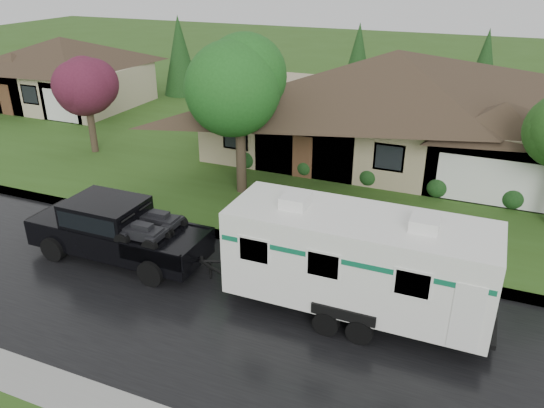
# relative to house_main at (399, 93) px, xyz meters

# --- Properties ---
(ground) EXTENTS (140.00, 140.00, 0.00)m
(ground) POSITION_rel_house_main_xyz_m (-2.29, -13.84, -3.59)
(ground) COLOR #2E5119
(ground) RESTS_ON ground
(road) EXTENTS (140.00, 8.00, 0.01)m
(road) POSITION_rel_house_main_xyz_m (-2.29, -15.84, -3.59)
(road) COLOR black
(road) RESTS_ON ground
(curb) EXTENTS (140.00, 0.50, 0.15)m
(curb) POSITION_rel_house_main_xyz_m (-2.29, -11.59, -3.52)
(curb) COLOR gray
(curb) RESTS_ON ground
(lawn) EXTENTS (140.00, 26.00, 0.15)m
(lawn) POSITION_rel_house_main_xyz_m (-2.29, 1.16, -3.52)
(lawn) COLOR #2E5119
(lawn) RESTS_ON ground
(house_main) EXTENTS (19.44, 10.80, 6.90)m
(house_main) POSITION_rel_house_main_xyz_m (0.00, 0.00, 0.00)
(house_main) COLOR tan
(house_main) RESTS_ON lawn
(house_far) EXTENTS (10.80, 8.64, 5.80)m
(house_far) POSITION_rel_house_main_xyz_m (-24.07, 2.02, -0.62)
(house_far) COLOR tan
(house_far) RESTS_ON lawn
(tree_left_green) EXTENTS (4.22, 4.22, 6.98)m
(tree_left_green) POSITION_rel_house_main_xyz_m (-5.52, -7.50, 1.40)
(tree_left_green) COLOR #382B1E
(tree_left_green) RESTS_ON lawn
(tree_red) EXTENTS (3.16, 3.16, 5.23)m
(tree_red) POSITION_rel_house_main_xyz_m (-15.50, -5.65, 0.19)
(tree_red) COLOR #382B1E
(tree_red) RESTS_ON lawn
(shrub_row) EXTENTS (13.60, 1.00, 1.00)m
(shrub_row) POSITION_rel_house_main_xyz_m (-0.29, -4.54, -2.94)
(shrub_row) COLOR #143814
(shrub_row) RESTS_ON lawn
(pickup_truck) EXTENTS (6.58, 2.50, 2.19)m
(pickup_truck) POSITION_rel_house_main_xyz_m (-7.21, -14.40, -2.42)
(pickup_truck) COLOR black
(pickup_truck) RESTS_ON ground
(travel_trailer) EXTENTS (8.11, 2.85, 3.64)m
(travel_trailer) POSITION_rel_house_main_xyz_m (1.61, -14.40, -1.66)
(travel_trailer) COLOR white
(travel_trailer) RESTS_ON ground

